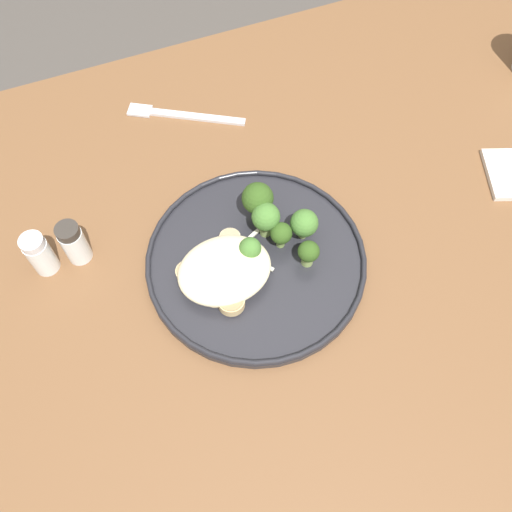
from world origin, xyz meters
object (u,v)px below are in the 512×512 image
Objects in this scene: broccoli_floret_small_sprig at (258,199)px; dinner_fork at (182,115)px; seared_scallop_left_edge at (200,282)px; broccoli_floret_near_rim at (250,249)px; seared_scallop_rear_pale at (232,304)px; dinner_plate at (256,260)px; seared_scallop_half_hidden at (215,295)px; broccoli_floret_beside_noodles at (266,218)px; seared_scallop_on_noodles at (225,278)px; seared_scallop_front_small at (210,266)px; seared_scallop_large_seared at (230,239)px; broccoli_floret_split_head at (281,234)px; broccoli_floret_center_pile at (308,253)px; seared_scallop_tilted_round at (188,272)px; salt_shaker at (40,254)px; broccoli_floret_rear_charred at (304,223)px; pepper_shaker at (74,243)px.

dinner_fork is (-0.04, 0.23, -0.05)m from broccoli_floret_small_sprig.
seared_scallop_left_edge is 0.08m from broccoli_floret_near_rim.
broccoli_floret_near_rim reaches higher than seared_scallop_rear_pale.
seared_scallop_half_hidden is (-0.07, -0.03, 0.01)m from dinner_plate.
broccoli_floret_beside_noodles reaches higher than seared_scallop_half_hidden.
seared_scallop_on_noodles reaches higher than seared_scallop_front_small.
broccoli_floret_near_rim is at bearing 29.03° from seared_scallop_half_hidden.
seared_scallop_large_seared is 0.07m from broccoli_floret_split_head.
seared_scallop_rear_pale reaches higher than seared_scallop_half_hidden.
seared_scallop_half_hidden reaches higher than dinner_plate.
broccoli_floret_center_pile is (0.03, -0.06, -0.01)m from broccoli_floret_beside_noodles.
seared_scallop_tilted_round is 0.45× the size of salt_shaker.
seared_scallop_on_noodles is 0.09m from broccoli_floret_split_head.
seared_scallop_rear_pale is at bearing -152.64° from broccoli_floret_rear_charred.
seared_scallop_on_noodles is at bearing -97.41° from dinner_fork.
seared_scallop_tilted_round is 0.71× the size of broccoli_floret_center_pile.
broccoli_floret_split_head is (0.09, 0.02, 0.02)m from seared_scallop_on_noodles.
seared_scallop_left_edge is at bearing 172.45° from broccoli_floret_center_pile.
seared_scallop_large_seared is at bearing 155.73° from broccoli_floret_split_head.
seared_scallop_large_seared reaches higher than dinner_fork.
seared_scallop_on_noodles is 0.04m from seared_scallop_rear_pale.
seared_scallop_half_hidden is at bearing -42.44° from pepper_shaker.
broccoli_floret_small_sprig is (0.05, 0.03, 0.03)m from seared_scallop_large_seared.
seared_scallop_left_edge is 0.78× the size of seared_scallop_rear_pale.
seared_scallop_half_hidden is at bearing -162.56° from broccoli_floret_rear_charred.
broccoli_floret_small_sprig is at bearing 45.35° from seared_scallop_on_noodles.
seared_scallop_tilted_round is at bearing -156.43° from broccoli_floret_small_sprig.
seared_scallop_tilted_round is 0.12m from broccoli_floret_beside_noodles.
broccoli_floret_rear_charred is at bearing 2.58° from broccoli_floret_split_head.
seared_scallop_half_hidden is 0.59× the size of broccoli_floret_rear_charred.
broccoli_floret_near_rim is at bearing 175.18° from dinner_plate.
seared_scallop_large_seared is 0.20m from pepper_shaker.
seared_scallop_tilted_round is at bearing 147.84° from seared_scallop_on_noodles.
seared_scallop_on_noodles is 0.05m from broccoli_floret_near_rim.
broccoli_floret_small_sprig is (0.09, 0.05, 0.03)m from seared_scallop_front_small.
seared_scallop_half_hidden is at bearing -177.98° from broccoli_floret_center_pile.
broccoli_floret_near_rim is at bearing -21.56° from salt_shaker.
broccoli_floret_near_rim is at bearing -172.59° from broccoli_floret_rear_charred.
dinner_plate is 9.56× the size of seared_scallop_tilted_round.
pepper_shaker is at bearing 162.80° from broccoli_floret_rear_charred.
seared_scallop_on_noodles is 0.06m from seared_scallop_large_seared.
seared_scallop_front_small is (0.02, 0.02, -0.00)m from seared_scallop_left_edge.
salt_shaker is (-0.33, 0.09, -0.01)m from broccoli_floret_rear_charred.
broccoli_floret_center_pile is at bearing -25.04° from pepper_shaker.
broccoli_floret_beside_noodles is (0.08, 0.09, 0.02)m from seared_scallop_rear_pale.
pepper_shaker is (-0.21, 0.10, 0.02)m from dinner_plate.
broccoli_floret_small_sprig is (-0.01, 0.05, 0.01)m from broccoli_floret_split_head.
seared_scallop_large_seared is 0.42× the size of pepper_shaker.
broccoli_floret_small_sprig is 0.10m from broccoli_floret_center_pile.
broccoli_floret_rear_charred is (0.09, -0.03, 0.02)m from seared_scallop_large_seared.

